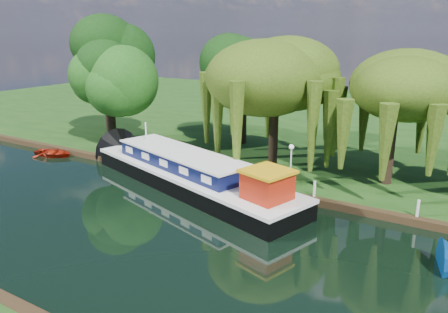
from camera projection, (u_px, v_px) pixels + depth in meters
The scene contains 11 objects.
ground at pixel (199, 245), 22.06m from camera, with size 120.00×120.00×0.00m, color black.
far_bank at pixel (366, 123), 49.95m from camera, with size 120.00×52.00×0.45m, color #13350E.
dutch_barge at pixel (192, 175), 29.82m from camera, with size 18.85×9.41×3.89m.
red_dinghy at pixel (54, 156), 37.79m from camera, with size 2.52×3.53×0.73m, color #971C0B.
willow_left at pixel (275, 78), 31.69m from camera, with size 7.63×7.63×9.14m.
willow_right at pixel (395, 97), 28.13m from camera, with size 6.59×6.59×8.03m.
tree_far_left at pixel (106, 80), 38.04m from camera, with size 5.27×5.27×8.49m.
tree_far_back at pixel (108, 62), 40.53m from camera, with size 6.13×6.13×10.31m.
tree_far_mid at pixel (244, 76), 38.59m from camera, with size 5.45×5.45×8.92m.
lamppost at pixel (291, 153), 29.77m from camera, with size 0.36×0.36×2.56m.
mooring_posts at pixel (264, 179), 28.95m from camera, with size 19.16×0.16×1.00m.
Camera 1 is at (11.38, -16.42, 10.46)m, focal length 35.00 mm.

